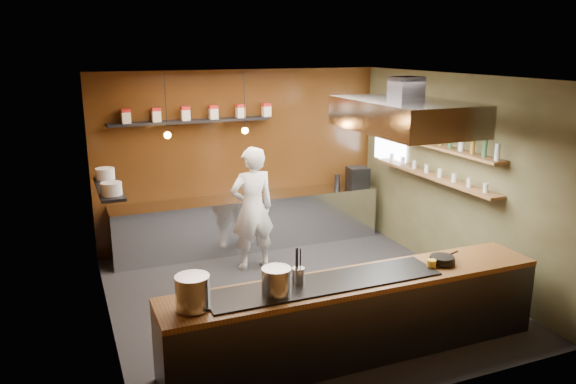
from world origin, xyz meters
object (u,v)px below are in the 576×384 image
stockpot_small (276,281)px  espresso_machine (358,177)px  extractor_hood (405,115)px  chef (252,209)px  stockpot_large (193,292)px

stockpot_small → espresso_machine: 4.85m
extractor_hood → chef: size_ratio=1.04×
extractor_hood → espresso_machine: extractor_hood is taller
stockpot_large → chef: chef is taller
extractor_hood → stockpot_large: bearing=-158.2°
stockpot_large → stockpot_small: size_ratio=1.12×
espresso_machine → chef: size_ratio=0.18×
extractor_hood → espresso_machine: bearing=73.2°
stockpot_small → extractor_hood: bearing=29.1°
stockpot_large → chef: size_ratio=0.17×
stockpot_large → stockpot_small: stockpot_large is taller
stockpot_large → espresso_machine: stockpot_large is taller
espresso_machine → chef: (-2.31, -0.84, -0.11)m
stockpot_large → espresso_machine: size_ratio=0.95×
stockpot_small → chef: 3.03m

